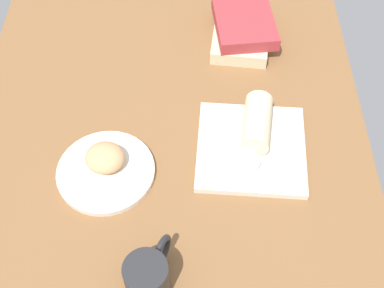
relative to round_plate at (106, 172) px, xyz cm
name	(u,v)px	position (x,y,z in cm)	size (l,w,h in cm)	color
dining_table	(167,150)	(7.54, -12.63, -2.70)	(110.00, 90.00, 4.00)	brown
round_plate	(106,172)	(0.00, 0.00, 0.00)	(20.73, 20.73, 1.40)	silver
scone_pastry	(105,158)	(1.45, -0.07, 3.12)	(8.27, 7.78, 4.84)	tan
square_plate	(251,148)	(6.12, -31.05, 0.10)	(23.35, 23.35, 1.60)	silver
sauce_cup	(246,162)	(1.07, -29.58, 2.12)	(5.72, 5.72, 2.25)	silver
breakfast_wrap	(257,123)	(10.15, -32.23, 3.93)	(6.07, 6.07, 13.65)	beige
book_stack	(243,30)	(41.38, -30.96, 2.76)	(20.98, 17.00, 6.88)	beige
coffee_mug	(148,277)	(-24.68, -10.55, 4.17)	(12.44, 8.20, 9.54)	#262628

